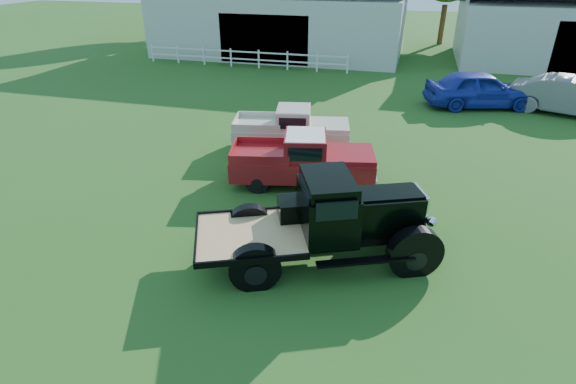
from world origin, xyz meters
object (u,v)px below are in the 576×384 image
(vintage_flatbed, at_px, (322,220))
(misc_car_blue, at_px, (480,89))
(red_pickup, at_px, (302,159))
(misc_car_grey, at_px, (570,96))
(white_pickup, at_px, (291,130))

(vintage_flatbed, bearing_deg, misc_car_blue, 47.78)
(vintage_flatbed, relative_size, red_pickup, 1.19)
(misc_car_grey, bearing_deg, red_pickup, 153.73)
(red_pickup, xyz_separation_m, misc_car_grey, (10.46, 10.53, -0.01))
(red_pickup, bearing_deg, white_pickup, 99.76)
(red_pickup, distance_m, misc_car_grey, 14.85)
(vintage_flatbed, xyz_separation_m, white_pickup, (-2.56, 6.67, -0.30))
(vintage_flatbed, xyz_separation_m, red_pickup, (-1.46, 3.99, -0.26))
(white_pickup, xyz_separation_m, misc_car_blue, (7.55, 7.98, 0.06))
(vintage_flatbed, height_order, red_pickup, vintage_flatbed)
(white_pickup, height_order, misc_car_grey, misc_car_grey)
(red_pickup, bearing_deg, vintage_flatbed, -82.25)
(red_pickup, height_order, misc_car_blue, misc_car_blue)
(misc_car_blue, bearing_deg, misc_car_grey, -107.57)
(vintage_flatbed, relative_size, white_pickup, 1.26)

